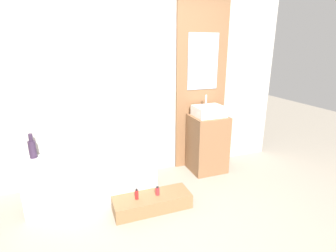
{
  "coord_description": "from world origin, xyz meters",
  "views": [
    {
      "loc": [
        -0.97,
        -1.89,
        1.81
      ],
      "look_at": [
        0.01,
        0.72,
        0.94
      ],
      "focal_mm": 28.0,
      "sensor_mm": 36.0,
      "label": 1
    }
  ],
  "objects_px": {
    "bathtub": "(93,175)",
    "vase_round_light": "(47,152)",
    "bottle_soap_primary": "(137,194)",
    "bottle_soap_secondary": "(158,191)",
    "sink": "(209,111)",
    "wooden_step_bench": "(152,202)",
    "vase_tall_dark": "(32,148)"
  },
  "relations": [
    {
      "from": "bathtub",
      "to": "vase_round_light",
      "type": "height_order",
      "value": "vase_round_light"
    },
    {
      "from": "bottle_soap_primary",
      "to": "bottle_soap_secondary",
      "type": "height_order",
      "value": "bottle_soap_primary"
    },
    {
      "from": "sink",
      "to": "bottle_soap_primary",
      "type": "bearing_deg",
      "value": -151.81
    },
    {
      "from": "wooden_step_bench",
      "to": "bottle_soap_secondary",
      "type": "distance_m",
      "value": 0.15
    },
    {
      "from": "wooden_step_bench",
      "to": "bottle_soap_primary",
      "type": "bearing_deg",
      "value": 180.0
    },
    {
      "from": "bottle_soap_secondary",
      "to": "bottle_soap_primary",
      "type": "bearing_deg",
      "value": 180.0
    },
    {
      "from": "wooden_step_bench",
      "to": "vase_tall_dark",
      "type": "relative_size",
      "value": 2.89
    },
    {
      "from": "bathtub",
      "to": "bottle_soap_secondary",
      "type": "relative_size",
      "value": 14.24
    },
    {
      "from": "bottle_soap_primary",
      "to": "bathtub",
      "type": "bearing_deg",
      "value": 125.41
    },
    {
      "from": "wooden_step_bench",
      "to": "bottle_soap_secondary",
      "type": "bearing_deg",
      "value": 0.0
    },
    {
      "from": "vase_tall_dark",
      "to": "bottle_soap_primary",
      "type": "bearing_deg",
      "value": -37.42
    },
    {
      "from": "bathtub",
      "to": "sink",
      "type": "relative_size",
      "value": 3.65
    },
    {
      "from": "sink",
      "to": "bottle_soap_secondary",
      "type": "height_order",
      "value": "sink"
    },
    {
      "from": "sink",
      "to": "vase_round_light",
      "type": "xyz_separation_m",
      "value": [
        -2.16,
        0.15,
        -0.37
      ]
    },
    {
      "from": "sink",
      "to": "bottle_soap_primary",
      "type": "xyz_separation_m",
      "value": [
        -1.24,
        -0.66,
        -0.69
      ]
    },
    {
      "from": "vase_round_light",
      "to": "bottle_soap_secondary",
      "type": "height_order",
      "value": "vase_round_light"
    },
    {
      "from": "vase_round_light",
      "to": "bottle_soap_secondary",
      "type": "relative_size",
      "value": 0.92
    },
    {
      "from": "bottle_soap_primary",
      "to": "bottle_soap_secondary",
      "type": "bearing_deg",
      "value": 0.0
    },
    {
      "from": "wooden_step_bench",
      "to": "bathtub",
      "type": "bearing_deg",
      "value": 135.36
    },
    {
      "from": "sink",
      "to": "bottle_soap_primary",
      "type": "relative_size",
      "value": 3.25
    },
    {
      "from": "wooden_step_bench",
      "to": "vase_round_light",
      "type": "height_order",
      "value": "vase_round_light"
    },
    {
      "from": "sink",
      "to": "wooden_step_bench",
      "type": "bearing_deg",
      "value": -147.98
    },
    {
      "from": "vase_tall_dark",
      "to": "bottle_soap_secondary",
      "type": "bearing_deg",
      "value": -31.94
    },
    {
      "from": "sink",
      "to": "vase_round_light",
      "type": "height_order",
      "value": "sink"
    },
    {
      "from": "bottle_soap_secondary",
      "to": "wooden_step_bench",
      "type": "bearing_deg",
      "value": 180.0
    },
    {
      "from": "sink",
      "to": "vase_round_light",
      "type": "relative_size",
      "value": 4.26
    },
    {
      "from": "bathtub",
      "to": "sink",
      "type": "bearing_deg",
      "value": 2.68
    },
    {
      "from": "bottle_soap_primary",
      "to": "bottle_soap_secondary",
      "type": "relative_size",
      "value": 1.2
    },
    {
      "from": "bathtub",
      "to": "bottle_soap_secondary",
      "type": "bearing_deg",
      "value": -41.61
    },
    {
      "from": "wooden_step_bench",
      "to": "bottle_soap_secondary",
      "type": "relative_size",
      "value": 8.42
    },
    {
      "from": "bottle_soap_secondary",
      "to": "vase_tall_dark",
      "type": "bearing_deg",
      "value": 148.06
    },
    {
      "from": "sink",
      "to": "vase_tall_dark",
      "type": "bearing_deg",
      "value": 176.14
    }
  ]
}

